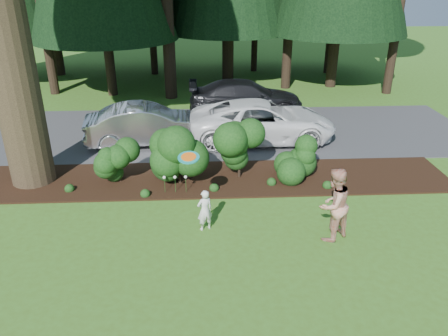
# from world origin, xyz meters

# --- Properties ---
(ground) EXTENTS (80.00, 80.00, 0.00)m
(ground) POSITION_xyz_m (0.00, 0.00, 0.00)
(ground) COLOR #3E641C
(ground) RESTS_ON ground
(mulch_bed) EXTENTS (16.00, 2.50, 0.05)m
(mulch_bed) POSITION_xyz_m (0.00, 3.25, 0.03)
(mulch_bed) COLOR black
(mulch_bed) RESTS_ON ground
(driveway) EXTENTS (22.00, 6.00, 0.03)m
(driveway) POSITION_xyz_m (0.00, 7.50, 0.01)
(driveway) COLOR #38383A
(driveway) RESTS_ON ground
(shrub_row) EXTENTS (6.53, 1.60, 1.61)m
(shrub_row) POSITION_xyz_m (0.77, 3.14, 0.81)
(shrub_row) COLOR #123811
(shrub_row) RESTS_ON ground
(lily_cluster) EXTENTS (0.69, 0.09, 0.57)m
(lily_cluster) POSITION_xyz_m (-0.30, 2.40, 0.50)
(lily_cluster) COLOR #123811
(lily_cluster) RESTS_ON ground
(car_silver_wagon) EXTENTS (4.58, 2.16, 1.45)m
(car_silver_wagon) POSITION_xyz_m (-1.47, 6.30, 0.76)
(car_silver_wagon) COLOR silver
(car_silver_wagon) RESTS_ON driveway
(car_white_suv) EXTENTS (5.32, 2.48, 1.47)m
(car_white_suv) POSITION_xyz_m (2.71, 6.44, 0.77)
(car_white_suv) COLOR white
(car_white_suv) RESTS_ON driveway
(car_dark_suv) EXTENTS (4.96, 2.08, 1.43)m
(car_dark_suv) POSITION_xyz_m (2.43, 9.80, 0.74)
(car_dark_suv) COLOR black
(car_dark_suv) RESTS_ON driveway
(child) EXTENTS (0.46, 0.39, 1.08)m
(child) POSITION_xyz_m (0.52, 0.49, 0.54)
(child) COLOR white
(child) RESTS_ON ground
(adult) EXTENTS (1.11, 1.06, 1.81)m
(adult) POSITION_xyz_m (3.50, -0.05, 0.91)
(adult) COLOR #C6411A
(adult) RESTS_ON ground
(frisbee) EXTENTS (0.52, 0.51, 0.15)m
(frisbee) POSITION_xyz_m (0.16, 0.84, 1.79)
(frisbee) COLOR teal
(frisbee) RESTS_ON ground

